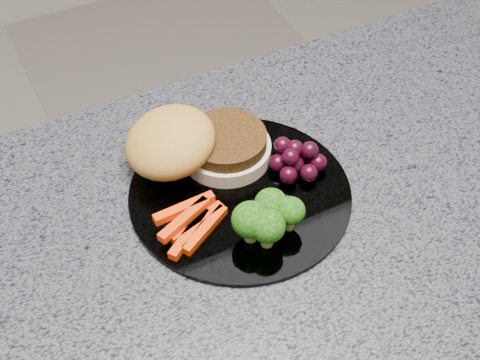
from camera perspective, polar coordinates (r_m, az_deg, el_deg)
name	(u,v)px	position (r m, az deg, el deg)	size (l,w,h in m)	color
countertop	(222,268)	(0.74, -1.57, -7.50)	(1.20, 0.60, 0.04)	#4F4F59
plate	(240,193)	(0.78, 0.00, -1.16)	(0.26, 0.26, 0.01)	white
burger	(191,146)	(0.80, -4.24, 2.88)	(0.18, 0.14, 0.06)	#CDB390
carrot_sticks	(191,222)	(0.74, -4.23, -3.58)	(0.09, 0.07, 0.02)	red
broccoli	(266,217)	(0.72, 2.27, -3.17)	(0.08, 0.06, 0.05)	olive
grape_bunch	(296,159)	(0.80, 4.84, 1.82)	(0.06, 0.07, 0.04)	black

